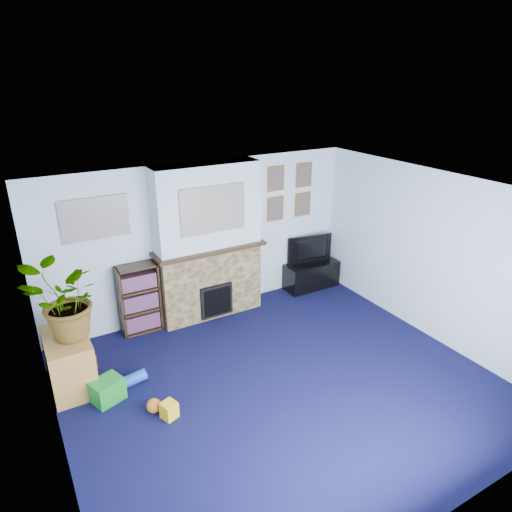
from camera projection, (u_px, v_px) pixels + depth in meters
floor at (280, 383)px, 5.68m from camera, size 5.00×4.50×0.01m
ceiling at (285, 196)px, 4.77m from camera, size 5.00×4.50×0.01m
wall_back at (203, 239)px, 7.03m from camera, size 5.00×0.04×2.40m
wall_front at (446, 418)px, 3.42m from camera, size 5.00×0.04×2.40m
wall_left at (48, 362)px, 4.07m from camera, size 0.04×4.50×2.40m
wall_right at (432, 256)px, 6.37m from camera, size 0.04×4.50×2.40m
chimney_breast at (209, 244)px, 6.87m from camera, size 1.72×0.50×2.40m
collage_main at (213, 209)px, 6.47m from camera, size 1.00×0.03×0.68m
collage_left at (95, 219)px, 6.08m from camera, size 0.90×0.03×0.58m
portrait_tl at (276, 179)px, 7.31m from camera, size 0.30×0.03×0.40m
portrait_tr at (304, 175)px, 7.56m from camera, size 0.30×0.03×0.40m
portrait_bl at (275, 209)px, 7.50m from camera, size 0.30×0.03×0.40m
portrait_br at (303, 204)px, 7.75m from camera, size 0.30×0.03×0.40m
tv_stand at (311, 275)px, 8.12m from camera, size 0.97×0.41×0.46m
television at (312, 250)px, 7.95m from camera, size 0.84×0.25×0.48m
bookshelf at (139, 300)px, 6.66m from camera, size 0.58×0.28×1.05m
sideboard at (69, 361)px, 5.53m from camera, size 0.49×0.89×0.69m
potted_plant at (64, 303)px, 5.20m from camera, size 0.97×0.88×0.93m
mantel_clock at (210, 243)px, 6.82m from camera, size 0.09×0.06×0.13m
mantel_candle at (226, 239)px, 6.94m from camera, size 0.05×0.05×0.15m
mantel_teddy at (176, 250)px, 6.57m from camera, size 0.14×0.14×0.14m
mantel_can at (254, 235)px, 7.18m from camera, size 0.06×0.06×0.12m
green_crate at (107, 390)px, 5.34m from camera, size 0.42×0.38×0.28m
toy_ball at (154, 405)px, 5.17m from camera, size 0.17×0.17×0.17m
toy_block at (169, 409)px, 5.09m from camera, size 0.20×0.20×0.19m
toy_tube at (134, 379)px, 5.65m from camera, size 0.32×0.14×0.18m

